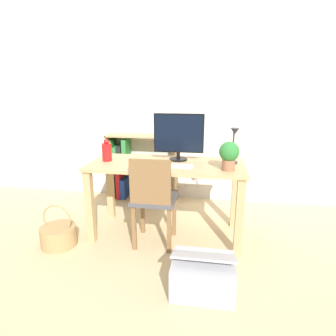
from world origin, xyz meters
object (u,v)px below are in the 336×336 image
vase (107,151)px  basket (59,235)px  keyboard (172,166)px  desk_lamp (234,142)px  monitor (179,135)px  chair (153,197)px  storage_box (203,274)px  bookshelf (130,168)px  potted_plant (229,154)px

vase → basket: bearing=-133.7°
vase → keyboard: bearing=-9.3°
desk_lamp → basket: (-1.61, -0.44, -0.86)m
monitor → keyboard: (-0.03, -0.25, -0.25)m
chair → storage_box: chair is taller
vase → bookshelf: bearing=92.3°
vase → potted_plant: bearing=-7.4°
potted_plant → vase: bearing=172.6°
keyboard → storage_box: keyboard is taller
storage_box → chair: bearing=131.2°
desk_lamp → basket: bearing=-164.8°
vase → storage_box: size_ratio=0.48×
potted_plant → monitor: bearing=148.2°
monitor → chair: (-0.18, -0.40, -0.52)m
vase → storage_box: bearing=-38.8°
bookshelf → storage_box: bookshelf is taller
keyboard → vase: vase is taller
keyboard → basket: size_ratio=0.95×
potted_plant → chair: size_ratio=0.29×
keyboard → bookshelf: 1.24m
bookshelf → vase: bearing=-87.7°
keyboard → potted_plant: bearing=-4.9°
chair → storage_box: (0.48, -0.55, -0.36)m
bookshelf → basket: bearing=-105.3°
chair → basket: bearing=-178.9°
chair → bookshelf: bearing=108.7°
keyboard → potted_plant: potted_plant is taller
chair → basket: chair is taller
bookshelf → storage_box: bearing=-58.0°
desk_lamp → storage_box: 1.21m
vase → bookshelf: size_ratio=0.24×
keyboard → potted_plant: (0.51, -0.04, 0.14)m
potted_plant → basket: potted_plant is taller
monitor → vase: size_ratio=2.27×
vase → potted_plant: potted_plant is taller
bookshelf → basket: size_ratio=2.19×
basket → vase: bearing=46.3°
monitor → desk_lamp: 0.54m
desk_lamp → bookshelf: 1.60m
bookshelf → potted_plant: bearing=-39.8°
desk_lamp → chair: desk_lamp is taller
keyboard → bookshelf: size_ratio=0.43×
bookshelf → basket: 1.34m
bookshelf → storage_box: (1.04, -1.66, -0.29)m
potted_plant → keyboard: bearing=175.1°
storage_box → bookshelf: bearing=122.0°
keyboard → chair: (-0.15, -0.14, -0.27)m
bookshelf → desk_lamp: bearing=-32.8°
monitor → desk_lamp: monitor is taller
monitor → potted_plant: bearing=-31.8°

